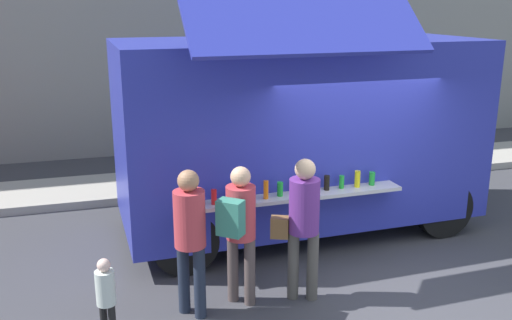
# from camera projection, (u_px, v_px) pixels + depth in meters

# --- Properties ---
(ground_plane) EXTENTS (60.00, 60.00, 0.00)m
(ground_plane) POSITION_uv_depth(u_px,v_px,m) (391.00, 288.00, 7.22)
(ground_plane) COLOR #38383D
(curb_strip) EXTENTS (28.00, 1.60, 0.15)m
(curb_strip) POSITION_uv_depth(u_px,v_px,m) (46.00, 195.00, 10.49)
(curb_strip) COLOR #9E998E
(curb_strip) RESTS_ON ground
(food_truck_main) EXTENTS (5.52, 3.29, 3.65)m
(food_truck_main) POSITION_uv_depth(u_px,v_px,m) (299.00, 129.00, 8.73)
(food_truck_main) COLOR #2A32A5
(food_truck_main) RESTS_ON ground
(trash_bin) EXTENTS (0.60, 0.60, 0.94)m
(trash_bin) POSITION_uv_depth(u_px,v_px,m) (425.00, 148.00, 12.22)
(trash_bin) COLOR #2D5F35
(trash_bin) RESTS_ON ground
(customer_front_ordering) EXTENTS (0.58, 0.40, 1.79)m
(customer_front_ordering) POSITION_uv_depth(u_px,v_px,m) (303.00, 218.00, 6.70)
(customer_front_ordering) COLOR #4C4843
(customer_front_ordering) RESTS_ON ground
(customer_mid_with_backpack) EXTENTS (0.52, 0.54, 1.72)m
(customer_mid_with_backpack) POSITION_uv_depth(u_px,v_px,m) (239.00, 222.00, 6.57)
(customer_mid_with_backpack) COLOR #504341
(customer_mid_with_backpack) RESTS_ON ground
(customer_rear_waiting) EXTENTS (0.36, 0.36, 1.76)m
(customer_rear_waiting) POSITION_uv_depth(u_px,v_px,m) (190.00, 230.00, 6.34)
(customer_rear_waiting) COLOR #1D2536
(customer_rear_waiting) RESTS_ON ground
(child_near_queue) EXTENTS (0.20, 0.20, 1.01)m
(child_near_queue) POSITION_uv_depth(u_px,v_px,m) (106.00, 295.00, 5.86)
(child_near_queue) COLOR black
(child_near_queue) RESTS_ON ground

